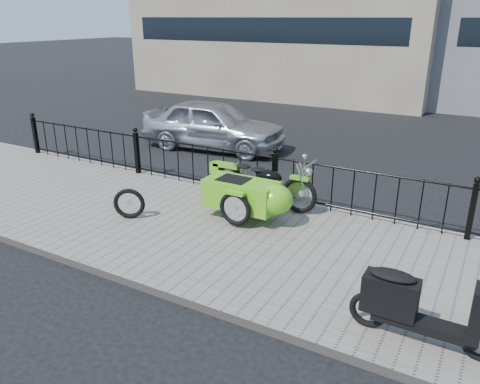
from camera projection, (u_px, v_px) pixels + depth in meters
The scene contains 8 objects.
ground at pixel (242, 230), 8.27m from camera, with size 120.00×120.00×0.00m, color black.
sidewalk at pixel (228, 238), 7.84m from camera, with size 30.00×3.80×0.12m, color slate.
curb at pixel (277, 201), 9.42m from camera, with size 30.00×0.10×0.12m, color gray.
iron_fence at pixel (275, 178), 9.12m from camera, with size 14.11×0.11×1.08m.
motorcycle_sidecar at pixel (254, 193), 8.31m from camera, with size 2.28×1.48×0.98m.
scooter at pixel (414, 306), 5.13m from camera, with size 1.66×0.48×1.12m.
spare_tire at pixel (129, 204), 8.35m from camera, with size 0.57×0.57×0.08m, color black.
sedan_car at pixel (213, 125), 13.11m from camera, with size 1.63×4.05×1.38m, color silver.
Camera 1 is at (3.66, -6.54, 3.54)m, focal length 35.00 mm.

